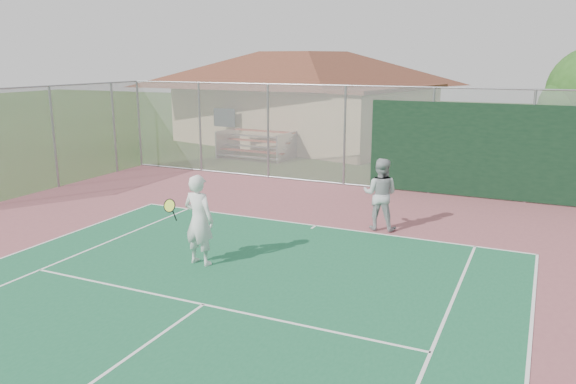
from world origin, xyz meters
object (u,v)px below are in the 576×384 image
object	(u,v)px
clubhouse	(303,88)
bleachers	(256,144)
player_white_front	(199,221)
player_grey_back	(380,195)

from	to	relation	value
clubhouse	bleachers	distance (m)	5.83
player_white_front	player_grey_back	world-z (taller)	player_white_front
clubhouse	bleachers	world-z (taller)	clubhouse
bleachers	player_white_front	xyz separation A→B (m)	(5.26, -12.57, 0.36)
clubhouse	player_white_front	world-z (taller)	clubhouse
player_white_front	player_grey_back	size ratio (longest dim) A/B	1.05
clubhouse	player_white_front	bearing A→B (deg)	-60.07
player_white_front	player_grey_back	distance (m)	5.04
bleachers	player_white_front	world-z (taller)	player_white_front
clubhouse	player_grey_back	size ratio (longest dim) A/B	7.83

